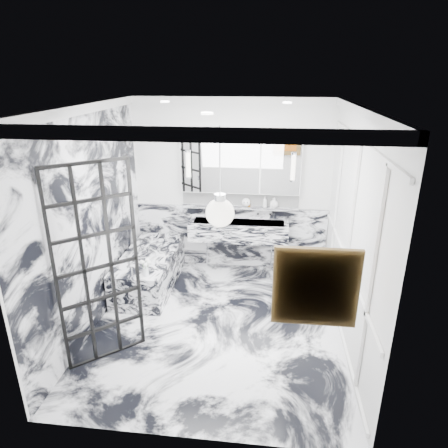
# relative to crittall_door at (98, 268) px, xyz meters

# --- Properties ---
(floor) EXTENTS (3.60, 3.60, 0.00)m
(floor) POSITION_rel_crittall_door_xyz_m (1.20, 0.77, -1.15)
(floor) COLOR silver
(floor) RESTS_ON ground
(ceiling) EXTENTS (3.60, 3.60, 0.00)m
(ceiling) POSITION_rel_crittall_door_xyz_m (1.20, 0.77, 1.65)
(ceiling) COLOR white
(ceiling) RESTS_ON wall_back
(wall_back) EXTENTS (3.60, 0.00, 3.60)m
(wall_back) POSITION_rel_crittall_door_xyz_m (1.20, 2.57, 0.25)
(wall_back) COLOR white
(wall_back) RESTS_ON floor
(wall_front) EXTENTS (3.60, 0.00, 3.60)m
(wall_front) POSITION_rel_crittall_door_xyz_m (1.20, -1.03, 0.25)
(wall_front) COLOR white
(wall_front) RESTS_ON floor
(wall_left) EXTENTS (0.00, 3.60, 3.60)m
(wall_left) POSITION_rel_crittall_door_xyz_m (-0.40, 0.77, 0.25)
(wall_left) COLOR white
(wall_left) RESTS_ON floor
(wall_right) EXTENTS (0.00, 3.60, 3.60)m
(wall_right) POSITION_rel_crittall_door_xyz_m (2.80, 0.77, 0.25)
(wall_right) COLOR white
(wall_right) RESTS_ON floor
(marble_clad_back) EXTENTS (3.18, 0.05, 1.05)m
(marble_clad_back) POSITION_rel_crittall_door_xyz_m (1.20, 2.54, -0.63)
(marble_clad_back) COLOR silver
(marble_clad_back) RESTS_ON floor
(marble_clad_left) EXTENTS (0.02, 3.56, 2.68)m
(marble_clad_left) POSITION_rel_crittall_door_xyz_m (-0.38, 0.77, 0.19)
(marble_clad_left) COLOR silver
(marble_clad_left) RESTS_ON floor
(panel_molding) EXTENTS (0.03, 3.40, 2.30)m
(panel_molding) POSITION_rel_crittall_door_xyz_m (2.78, 0.77, 0.15)
(panel_molding) COLOR white
(panel_molding) RESTS_ON floor
(soap_bottle_a) EXTENTS (0.08, 0.08, 0.19)m
(soap_bottle_a) POSITION_rel_crittall_door_xyz_m (1.76, 2.48, 0.03)
(soap_bottle_a) COLOR #8C5919
(soap_bottle_a) RESTS_ON ledge
(soap_bottle_b) EXTENTS (0.08, 0.08, 0.16)m
(soap_bottle_b) POSITION_rel_crittall_door_xyz_m (1.89, 2.48, 0.01)
(soap_bottle_b) COLOR #4C4C51
(soap_bottle_b) RESTS_ON ledge
(soap_bottle_c) EXTENTS (0.16, 0.16, 0.17)m
(soap_bottle_c) POSITION_rel_crittall_door_xyz_m (1.91, 2.48, 0.02)
(soap_bottle_c) COLOR silver
(soap_bottle_c) RESTS_ON ledge
(face_pot) EXTENTS (0.14, 0.14, 0.14)m
(face_pot) POSITION_rel_crittall_door_xyz_m (1.46, 2.48, 0.01)
(face_pot) COLOR white
(face_pot) RESTS_ON ledge
(amber_bottle) EXTENTS (0.04, 0.04, 0.10)m
(amber_bottle) POSITION_rel_crittall_door_xyz_m (1.51, 2.48, -0.01)
(amber_bottle) COLOR #8C5919
(amber_bottle) RESTS_ON ledge
(flower_vase) EXTENTS (0.08, 0.08, 0.12)m
(flower_vase) POSITION_rel_crittall_door_xyz_m (0.20, 0.97, -0.54)
(flower_vase) COLOR silver
(flower_vase) RESTS_ON bathtub
(crittall_door) EXTENTS (0.70, 0.60, 2.31)m
(crittall_door) POSITION_rel_crittall_door_xyz_m (0.00, 0.00, 0.00)
(crittall_door) COLOR black
(crittall_door) RESTS_ON floor
(artwork) EXTENTS (0.55, 0.05, 0.55)m
(artwork) POSITION_rel_crittall_door_xyz_m (2.20, -0.99, 0.47)
(artwork) COLOR #BE5713
(artwork) RESTS_ON wall_front
(pendant_light) EXTENTS (0.25, 0.25, 0.25)m
(pendant_light) POSITION_rel_crittall_door_xyz_m (1.40, -0.47, 0.85)
(pendant_light) COLOR white
(pendant_light) RESTS_ON ceiling
(trough_sink) EXTENTS (1.60, 0.45, 0.30)m
(trough_sink) POSITION_rel_crittall_door_xyz_m (1.35, 2.32, -0.42)
(trough_sink) COLOR silver
(trough_sink) RESTS_ON wall_back
(ledge) EXTENTS (1.90, 0.14, 0.04)m
(ledge) POSITION_rel_crittall_door_xyz_m (1.35, 2.49, -0.08)
(ledge) COLOR silver
(ledge) RESTS_ON wall_back
(subway_tile) EXTENTS (1.90, 0.03, 0.23)m
(subway_tile) POSITION_rel_crittall_door_xyz_m (1.35, 2.55, 0.05)
(subway_tile) COLOR white
(subway_tile) RESTS_ON wall_back
(mirror_cabinet) EXTENTS (1.90, 0.16, 1.00)m
(mirror_cabinet) POSITION_rel_crittall_door_xyz_m (1.35, 2.49, 0.67)
(mirror_cabinet) COLOR white
(mirror_cabinet) RESTS_ON wall_back
(sconce_left) EXTENTS (0.07, 0.07, 0.40)m
(sconce_left) POSITION_rel_crittall_door_xyz_m (0.53, 2.40, 0.63)
(sconce_left) COLOR white
(sconce_left) RESTS_ON mirror_cabinet
(sconce_right) EXTENTS (0.07, 0.07, 0.40)m
(sconce_right) POSITION_rel_crittall_door_xyz_m (2.17, 2.40, 0.63)
(sconce_right) COLOR white
(sconce_right) RESTS_ON mirror_cabinet
(bathtub) EXTENTS (0.75, 1.65, 0.55)m
(bathtub) POSITION_rel_crittall_door_xyz_m (0.03, 1.66, -0.88)
(bathtub) COLOR silver
(bathtub) RESTS_ON floor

